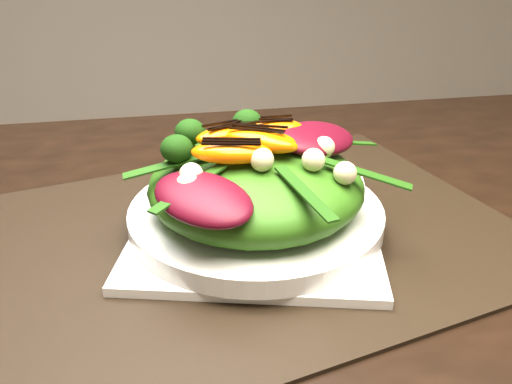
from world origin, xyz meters
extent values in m
cube|color=black|center=(0.00, 0.00, 0.73)|extent=(1.60, 0.90, 0.75)
cube|color=black|center=(0.07, 0.06, 0.75)|extent=(0.56, 0.47, 0.00)
cube|color=white|center=(0.07, 0.06, 0.76)|extent=(0.28, 0.28, 0.01)
cylinder|color=silver|center=(0.07, 0.06, 0.77)|extent=(0.31, 0.31, 0.02)
ellipsoid|color=#326312|center=(0.07, 0.06, 0.80)|extent=(0.22, 0.22, 0.07)
ellipsoid|color=#410712|center=(0.13, 0.08, 0.84)|extent=(0.11, 0.10, 0.02)
ellipsoid|color=#E35703|center=(0.05, 0.08, 0.84)|extent=(0.07, 0.03, 0.02)
sphere|color=black|center=(0.00, 0.09, 0.84)|extent=(0.05, 0.05, 0.04)
sphere|color=#FFE8B3|center=(0.11, 0.03, 0.84)|extent=(0.03, 0.03, 0.02)
cube|color=black|center=(0.05, 0.08, 0.85)|extent=(0.04, 0.00, 0.00)
camera|label=1|loc=(-0.01, -0.38, 1.02)|focal=38.00mm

